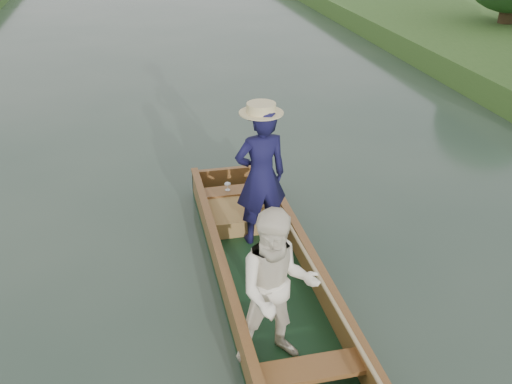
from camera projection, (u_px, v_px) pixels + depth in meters
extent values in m
plane|color=#283D30|center=(267.00, 288.00, 6.58)|extent=(120.00, 120.00, 0.00)
cylinder|color=#47331E|center=(508.00, 7.00, 16.81)|extent=(0.44, 0.44, 2.12)
cube|color=#133319|center=(267.00, 286.00, 6.56)|extent=(1.10, 5.00, 0.08)
cube|color=brown|center=(223.00, 277.00, 6.36)|extent=(0.08, 5.00, 0.32)
cube|color=brown|center=(311.00, 266.00, 6.56)|extent=(0.08, 5.00, 0.32)
cube|color=brown|center=(229.00, 178.00, 8.59)|extent=(1.10, 0.08, 0.32)
cube|color=brown|center=(223.00, 264.00, 6.28)|extent=(0.10, 5.00, 0.04)
cube|color=brown|center=(311.00, 253.00, 6.48)|extent=(0.10, 5.00, 0.04)
cube|color=brown|center=(236.00, 191.00, 8.08)|extent=(0.94, 0.30, 0.05)
cube|color=brown|center=(310.00, 369.00, 5.05)|extent=(0.94, 0.30, 0.05)
imported|color=#131138|center=(261.00, 177.00, 6.95)|extent=(0.69, 0.49, 1.79)
cylinder|color=beige|center=(261.00, 110.00, 6.55)|extent=(0.52, 0.52, 0.12)
imported|color=white|center=(277.00, 289.00, 5.14)|extent=(0.83, 0.67, 1.60)
cube|color=#AF6038|center=(236.00, 213.00, 7.74)|extent=(0.85, 0.90, 0.22)
sphere|color=tan|center=(257.00, 200.00, 7.61)|extent=(0.19, 0.19, 0.19)
sphere|color=tan|center=(257.00, 191.00, 7.53)|extent=(0.14, 0.14, 0.14)
sphere|color=tan|center=(253.00, 188.00, 7.50)|extent=(0.05, 0.05, 0.05)
sphere|color=tan|center=(261.00, 187.00, 7.52)|extent=(0.05, 0.05, 0.05)
sphere|color=tan|center=(258.00, 194.00, 7.49)|extent=(0.06, 0.06, 0.06)
sphere|color=tan|center=(251.00, 200.00, 7.56)|extent=(0.07, 0.07, 0.07)
sphere|color=tan|center=(264.00, 199.00, 7.60)|extent=(0.07, 0.07, 0.07)
sphere|color=tan|center=(254.00, 207.00, 7.61)|extent=(0.08, 0.08, 0.08)
sphere|color=tan|center=(261.00, 206.00, 7.63)|extent=(0.08, 0.08, 0.08)
cylinder|color=silver|center=(228.00, 190.00, 8.04)|extent=(0.07, 0.07, 0.01)
cylinder|color=silver|center=(228.00, 187.00, 8.02)|extent=(0.01, 0.01, 0.08)
ellipsoid|color=silver|center=(228.00, 184.00, 8.00)|extent=(0.09, 0.09, 0.05)
cylinder|color=tan|center=(320.00, 278.00, 5.98)|extent=(0.04, 4.30, 0.19)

